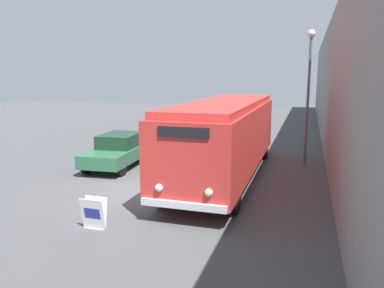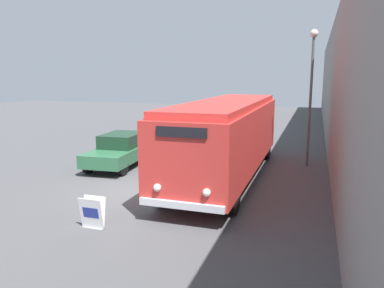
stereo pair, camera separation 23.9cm
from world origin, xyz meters
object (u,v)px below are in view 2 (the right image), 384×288
Objects in this scene: sign_board at (92,213)px; parked_car_near at (122,149)px; parked_car_far at (205,119)px; streetlamp at (312,79)px; vintage_bus at (227,134)px; parked_car_mid at (169,131)px.

sign_board is 0.18× the size of parked_car_near.
parked_car_near is at bearing -91.03° from parked_car_far.
parked_car_far is (-8.19, 10.88, -3.27)m from streetlamp.
vintage_bus is 14.97m from parked_car_far.
sign_board is at bearing -76.20° from parked_car_mid.
streetlamp reaches higher than sign_board.
parked_car_near is at bearing -87.54° from parked_car_mid.
parked_car_mid is (-0.15, 6.27, -0.02)m from parked_car_near.
parked_car_far is at bearing 97.75° from sign_board.
parked_car_mid is at bearing 102.74° from sign_board.
parked_car_mid is (-2.94, 13.02, 0.32)m from sign_board.
parked_car_far is (0.18, 7.28, -0.00)m from parked_car_mid.
sign_board is 0.21× the size of parked_car_far.
parked_car_near is 6.27m from parked_car_mid.
vintage_bus is at bearing -134.51° from streetlamp.
vintage_bus is 2.61× the size of parked_car_far.
streetlamp reaches higher than vintage_bus.
parked_car_near is (-5.10, 0.49, -1.04)m from vintage_bus.
parked_car_mid is at bearing -92.33° from parked_car_far.
parked_car_far is (0.03, 13.56, -0.02)m from parked_car_near.
parked_car_near is (-2.79, 6.75, 0.34)m from sign_board.
parked_car_near is at bearing 112.47° from sign_board.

